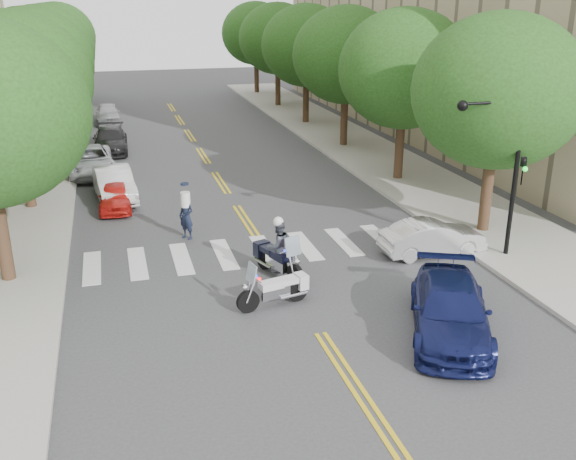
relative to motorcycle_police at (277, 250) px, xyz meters
name	(u,v)px	position (x,y,z in m)	size (l,w,h in m)	color
ground	(320,333)	(0.16, -4.09, -0.95)	(140.00, 140.00, 0.00)	#38383A
sidewalk_left	(32,165)	(-9.34, 17.91, -0.87)	(5.00, 60.00, 0.15)	#9E9991
sidewalk_right	(354,145)	(9.66, 17.91, -0.87)	(5.00, 60.00, 0.15)	#9E9991
tree_l_1	(14,81)	(-8.64, 9.91, 4.61)	(6.40, 6.40, 8.45)	#382316
tree_l_2	(32,63)	(-8.64, 17.91, 4.61)	(6.40, 6.40, 8.45)	#382316
tree_l_3	(43,51)	(-8.64, 25.91, 4.61)	(6.40, 6.40, 8.45)	#382316
tree_l_4	(51,43)	(-8.64, 33.91, 4.61)	(6.40, 6.40, 8.45)	#382316
tree_l_5	(57,37)	(-8.64, 41.91, 4.61)	(6.40, 6.40, 8.45)	#382316
tree_r_0	(498,92)	(8.96, 1.91, 4.61)	(6.40, 6.40, 8.45)	#382316
tree_r_1	(404,69)	(8.96, 9.91, 4.61)	(6.40, 6.40, 8.45)	#382316
tree_r_2	(346,55)	(8.96, 17.91, 4.61)	(6.40, 6.40, 8.45)	#382316
tree_r_3	(306,46)	(8.96, 25.91, 4.61)	(6.40, 6.40, 8.45)	#382316
tree_r_4	(278,39)	(8.96, 33.91, 4.61)	(6.40, 6.40, 8.45)	#382316
tree_r_5	(256,33)	(8.96, 41.91, 4.61)	(6.40, 6.40, 8.45)	#382316
traffic_signal_pole	(505,157)	(7.88, -0.59, 2.78)	(2.82, 0.42, 6.00)	black
motorcycle_police	(277,250)	(0.00, 0.00, 0.00)	(1.21, 2.53, 2.13)	black
motorcycle_parked	(279,289)	(-0.49, -2.05, -0.41)	(2.35, 0.91, 1.53)	black
officer_standing	(186,216)	(-2.47, 4.41, -0.04)	(0.66, 0.43, 1.80)	black
convertible	(432,238)	(5.92, 0.41, -0.31)	(1.34, 3.85, 1.27)	silver
sedan_blue	(450,310)	(3.61, -5.06, -0.21)	(2.06, 5.08, 1.47)	#101645
parked_car_a	(115,196)	(-5.04, 8.91, -0.36)	(1.38, 3.44, 1.17)	red
parked_car_b	(114,184)	(-5.04, 10.41, -0.20)	(1.58, 4.53, 1.49)	silver
parked_car_c	(90,161)	(-6.14, 15.41, -0.23)	(2.38, 5.15, 1.43)	#B2B4BA
parked_car_d	(110,140)	(-5.04, 20.41, -0.24)	(1.99, 4.90, 1.42)	black
parked_car_e	(108,114)	(-5.04, 29.91, -0.22)	(1.71, 4.24, 1.44)	#A2A1A7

